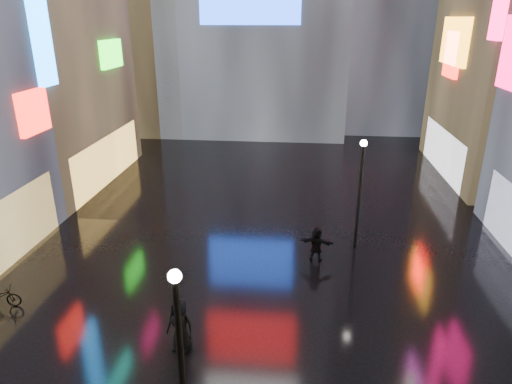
# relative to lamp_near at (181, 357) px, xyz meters

# --- Properties ---
(ground) EXTENTS (140.00, 140.00, 0.00)m
(ground) POSITION_rel_lamp_near_xyz_m (1.19, 13.18, -2.94)
(ground) COLOR black
(ground) RESTS_ON ground
(building_left_far) EXTENTS (10.28, 12.00, 22.00)m
(building_left_far) POSITION_rel_lamp_near_xyz_m (-14.79, 19.18, 8.04)
(building_left_far) COLOR black
(building_left_far) RESTS_ON ground
(lamp_near) EXTENTS (0.30, 0.30, 5.20)m
(lamp_near) POSITION_rel_lamp_near_xyz_m (0.00, 0.00, 0.00)
(lamp_near) COLOR black
(lamp_near) RESTS_ON ground
(lamp_far) EXTENTS (0.30, 0.30, 5.20)m
(lamp_far) POSITION_rel_lamp_near_xyz_m (5.22, 11.33, 0.00)
(lamp_far) COLOR black
(lamp_far) RESTS_ON ground
(pedestrian_4) EXTENTS (1.03, 0.80, 1.87)m
(pedestrian_4) POSITION_rel_lamp_near_xyz_m (-1.10, 3.70, -2.01)
(pedestrian_4) COLOR black
(pedestrian_4) RESTS_ON ground
(pedestrian_5) EXTENTS (1.53, 0.72, 1.58)m
(pedestrian_5) POSITION_rel_lamp_near_xyz_m (3.37, 9.96, -2.15)
(pedestrian_5) COLOR black
(pedestrian_5) RESTS_ON ground
(umbrella_2) EXTENTS (1.20, 1.22, 0.96)m
(umbrella_2) POSITION_rel_lamp_near_xyz_m (-1.10, 3.70, -0.60)
(umbrella_2) COLOR black
(umbrella_2) RESTS_ON pedestrian_4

